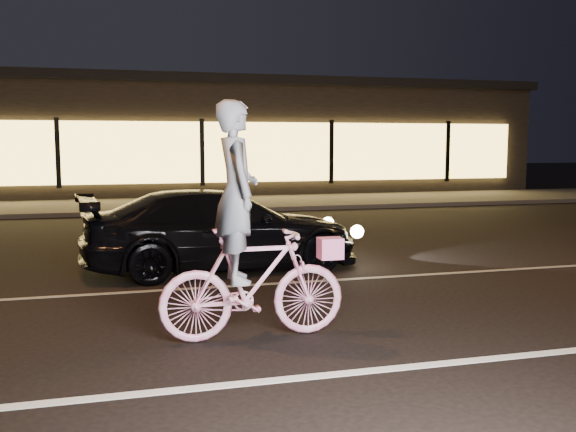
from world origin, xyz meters
name	(u,v)px	position (x,y,z in m)	size (l,w,h in m)	color
ground	(383,318)	(0.00, 0.00, 0.00)	(90.00, 90.00, 0.00)	black
lane_stripe_near	(452,363)	(0.00, -1.50, 0.00)	(60.00, 0.12, 0.01)	silver
lane_stripe_far	(326,280)	(0.00, 2.00, 0.00)	(60.00, 0.10, 0.01)	gray
sidewalk	(211,204)	(0.00, 13.00, 0.06)	(30.00, 4.00, 0.12)	#383533
storefront	(188,137)	(0.00, 18.97, 2.15)	(25.40, 8.42, 4.20)	black
cyclist	(249,256)	(-1.59, -0.34, 0.83)	(1.86, 0.64, 2.34)	#F94295
sedan	(222,230)	(-1.26, 3.19, 0.61)	(4.35, 2.08, 1.22)	black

